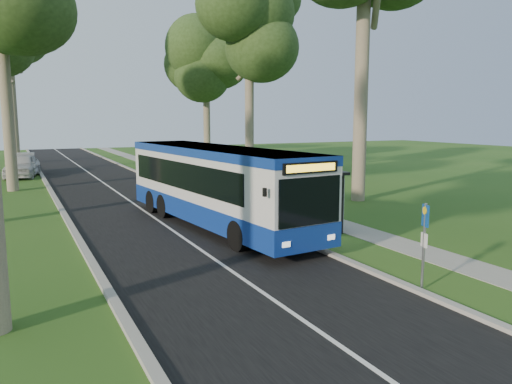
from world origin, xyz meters
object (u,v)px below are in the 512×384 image
bus_stop_sign (424,236)px  car_silver (22,164)px  car_white (22,166)px  litter_bin (232,194)px  bus (216,186)px  bus_shelter (324,188)px

bus_stop_sign → car_silver: 33.82m
car_white → car_silver: 1.34m
bus_stop_sign → car_silver: bearing=123.1°
litter_bin → car_white: size_ratio=0.21×
bus → litter_bin: size_ratio=11.69×
bus → litter_bin: 5.49m
bus_stop_sign → litter_bin: 13.97m
car_white → car_silver: bearing=99.3°
bus → car_white: size_ratio=2.45×
bus → car_silver: 24.38m
bus → bus_shelter: (3.55, -2.38, -0.01)m
bus_shelter → litter_bin: bearing=104.2°
litter_bin → car_silver: bearing=116.2°
bus → car_silver: size_ratio=2.39×
bus → car_white: bearing=100.9°
bus_shelter → car_silver: bus_shelter is taller
bus_stop_sign → bus_shelter: (1.57, 6.88, 0.24)m
bus_shelter → car_white: 26.54m
litter_bin → car_silver: 20.95m
bus → car_silver: bus is taller
bus → car_white: 23.10m
bus → bus_shelter: size_ratio=4.23×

